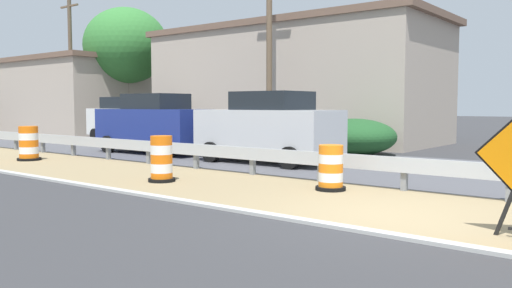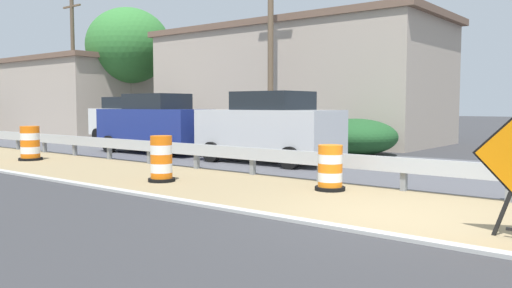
% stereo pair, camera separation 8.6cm
% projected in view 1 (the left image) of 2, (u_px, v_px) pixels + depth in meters
% --- Properties ---
extents(ground_plane, '(160.00, 160.00, 0.00)m').
position_uv_depth(ground_plane, '(394.00, 216.00, 8.42)').
color(ground_plane, '#333335').
extents(median_dirt_strip, '(3.87, 120.00, 0.01)m').
position_uv_depth(median_dirt_strip, '(411.00, 209.00, 8.99)').
color(median_dirt_strip, '#8E7A56').
rests_on(median_dirt_strip, ground).
extents(far_lane_asphalt, '(7.02, 120.00, 0.00)m').
position_uv_depth(far_lane_asphalt, '(493.00, 175.00, 13.25)').
color(far_lane_asphalt, '#4C4C51').
rests_on(far_lane_asphalt, ground).
extents(curb_near_edge, '(0.20, 120.00, 0.11)m').
position_uv_depth(curb_near_edge, '(356.00, 231.00, 7.40)').
color(curb_near_edge, '#ADADA8').
rests_on(curb_near_edge, ground).
extents(guardrail_median, '(0.18, 56.94, 0.71)m').
position_uv_depth(guardrail_median, '(359.00, 163.00, 11.44)').
color(guardrail_median, '#ADB2B7').
rests_on(guardrail_median, ground).
extents(traffic_barrel_nearest, '(0.64, 0.64, 0.96)m').
position_uv_depth(traffic_barrel_nearest, '(331.00, 170.00, 10.93)').
color(traffic_barrel_nearest, orange).
rests_on(traffic_barrel_nearest, ground).
extents(traffic_barrel_close, '(0.63, 0.63, 1.08)m').
position_uv_depth(traffic_barrel_close, '(162.00, 161.00, 12.17)').
color(traffic_barrel_close, orange).
rests_on(traffic_barrel_close, ground).
extents(traffic_barrel_mid, '(0.75, 0.75, 1.11)m').
position_uv_depth(traffic_barrel_mid, '(29.00, 145.00, 16.86)').
color(traffic_barrel_mid, orange).
rests_on(traffic_barrel_mid, ground).
extents(car_lead_near_lane, '(2.16, 4.55, 2.21)m').
position_uv_depth(car_lead_near_lane, '(268.00, 127.00, 16.13)').
color(car_lead_near_lane, silver).
rests_on(car_lead_near_lane, ground).
extents(car_trailing_near_lane, '(2.07, 4.37, 2.19)m').
position_uv_depth(car_trailing_near_lane, '(128.00, 119.00, 25.53)').
color(car_trailing_near_lane, silver).
rests_on(car_trailing_near_lane, ground).
extents(car_lead_far_lane, '(1.93, 4.73, 2.21)m').
position_uv_depth(car_lead_far_lane, '(153.00, 124.00, 19.26)').
color(car_lead_far_lane, navy).
rests_on(car_lead_far_lane, ground).
extents(roadside_shop_near, '(6.52, 14.76, 5.72)m').
position_uv_depth(roadside_shop_near, '(294.00, 84.00, 26.08)').
color(roadside_shop_near, '#AD9E8E').
rests_on(roadside_shop_near, ground).
extents(roadside_shop_far, '(7.70, 11.53, 4.82)m').
position_uv_depth(roadside_shop_far, '(76.00, 96.00, 35.11)').
color(roadside_shop_far, '#AD9E8E').
rests_on(roadside_shop_far, ground).
extents(utility_pole_near, '(0.24, 1.80, 8.45)m').
position_uv_depth(utility_pole_near, '(269.00, 42.00, 21.41)').
color(utility_pole_near, brown).
rests_on(utility_pole_near, ground).
extents(utility_pole_mid, '(0.24, 1.80, 8.39)m').
position_uv_depth(utility_pole_mid, '(71.00, 64.00, 32.30)').
color(utility_pole_mid, brown).
rests_on(utility_pole_mid, ground).
extents(bush_roadside, '(2.98, 2.98, 1.31)m').
position_uv_depth(bush_roadside, '(354.00, 137.00, 18.61)').
color(bush_roadside, '#1E4C23').
rests_on(bush_roadside, ground).
extents(tree_roadside, '(5.08, 5.08, 7.69)m').
position_uv_depth(tree_roadside, '(126.00, 46.00, 31.63)').
color(tree_roadside, brown).
rests_on(tree_roadside, ground).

